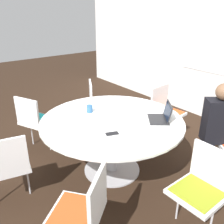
# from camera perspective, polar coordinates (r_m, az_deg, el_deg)

# --- Properties ---
(ground_plane) EXTENTS (16.00, 16.00, 0.00)m
(ground_plane) POSITION_cam_1_polar(r_m,az_deg,el_deg) (3.46, 0.00, -13.04)
(ground_plane) COLOR black
(conference_table) EXTENTS (1.76, 1.76, 0.75)m
(conference_table) POSITION_cam_1_polar(r_m,az_deg,el_deg) (3.13, 0.00, -3.80)
(conference_table) COLOR #B7B7BC
(conference_table) RESTS_ON ground_plane
(chair_1) EXTENTS (0.47, 0.48, 0.87)m
(chair_1) POSITION_cam_1_polar(r_m,az_deg,el_deg) (4.09, 12.06, 0.84)
(chair_1) COLOR white
(chair_1) RESTS_ON ground_plane
(chair_2) EXTENTS (0.59, 0.58, 0.87)m
(chair_2) POSITION_cam_1_polar(r_m,az_deg,el_deg) (4.30, -3.13, 2.46)
(chair_2) COLOR white
(chair_2) RESTS_ON ground_plane
(chair_3) EXTENTS (0.57, 0.56, 0.87)m
(chair_3) POSITION_cam_1_polar(r_m,az_deg,el_deg) (3.82, -17.23, -1.36)
(chair_3) COLOR white
(chair_3) RESTS_ON ground_plane
(chair_4) EXTENTS (0.50, 0.52, 0.87)m
(chair_4) POSITION_cam_1_polar(r_m,az_deg,el_deg) (2.88, -22.82, -10.77)
(chair_4) COLOR white
(chair_4) RESTS_ON ground_plane
(chair_5) EXTENTS (0.60, 0.61, 0.87)m
(chair_5) POSITION_cam_1_polar(r_m,az_deg,el_deg) (2.19, -6.61, -21.07)
(chair_5) COLOR white
(chair_5) RESTS_ON ground_plane
(chair_6) EXTENTS (0.45, 0.43, 0.87)m
(chair_6) POSITION_cam_1_polar(r_m,az_deg,el_deg) (2.54, 19.89, -15.33)
(chair_6) COLOR white
(chair_6) RESTS_ON ground_plane
(person_0) EXTENTS (0.40, 0.42, 1.22)m
(person_0) POSITION_cam_1_polar(r_m,az_deg,el_deg) (3.32, 23.26, -2.45)
(person_0) COLOR black
(person_0) RESTS_ON ground_plane
(laptop) EXTENTS (0.40, 0.39, 0.21)m
(laptop) POSITION_cam_1_polar(r_m,az_deg,el_deg) (3.10, 11.36, -0.90)
(laptop) COLOR #232326
(laptop) RESTS_ON conference_table
(coffee_cup) EXTENTS (0.08, 0.08, 0.10)m
(coffee_cup) POSITION_cam_1_polar(r_m,az_deg,el_deg) (3.27, -5.13, 0.73)
(coffee_cup) COLOR #33669E
(coffee_cup) RESTS_ON conference_table
(cell_phone) EXTENTS (0.11, 0.16, 0.01)m
(cell_phone) POSITION_cam_1_polar(r_m,az_deg,el_deg) (2.74, 0.02, -4.95)
(cell_phone) COLOR black
(cell_phone) RESTS_ON conference_table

